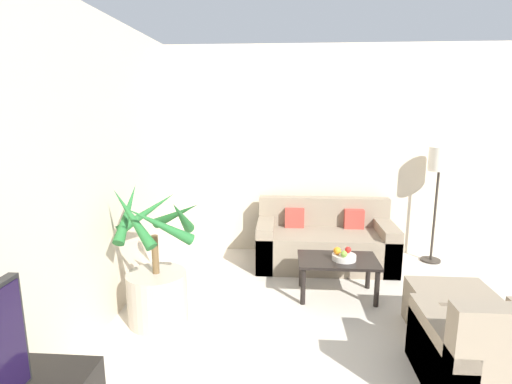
% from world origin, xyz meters
% --- Properties ---
extents(wall_back, '(8.09, 0.06, 2.70)m').
position_xyz_m(wall_back, '(0.00, 6.57, 1.35)').
color(wall_back, beige).
rests_on(wall_back, ground_plane).
extents(potted_palm, '(0.83, 0.84, 1.27)m').
position_xyz_m(potted_palm, '(-2.82, 4.59, 0.40)').
color(potted_palm, '#ADA393').
rests_on(potted_palm, ground_plane).
extents(sofa_loveseat, '(1.65, 0.79, 0.79)m').
position_xyz_m(sofa_loveseat, '(-1.19, 6.07, 0.28)').
color(sofa_loveseat, gray).
rests_on(sofa_loveseat, ground_plane).
extents(floor_lamp, '(0.26, 0.26, 1.46)m').
position_xyz_m(floor_lamp, '(0.18, 6.27, 1.20)').
color(floor_lamp, '#2D2823').
rests_on(floor_lamp, ground_plane).
extents(coffee_table, '(0.80, 0.50, 0.40)m').
position_xyz_m(coffee_table, '(-1.14, 5.21, 0.34)').
color(coffee_table, black).
rests_on(coffee_table, ground_plane).
extents(fruit_bowl, '(0.24, 0.24, 0.06)m').
position_xyz_m(fruit_bowl, '(-1.08, 5.19, 0.43)').
color(fruit_bowl, beige).
rests_on(fruit_bowl, coffee_table).
extents(apple_red, '(0.06, 0.06, 0.06)m').
position_xyz_m(apple_red, '(-1.03, 5.24, 0.49)').
color(apple_red, red).
rests_on(apple_red, fruit_bowl).
extents(apple_green, '(0.07, 0.07, 0.07)m').
position_xyz_m(apple_green, '(-1.09, 5.11, 0.49)').
color(apple_green, olive).
rests_on(apple_green, fruit_bowl).
extents(orange_fruit, '(0.08, 0.08, 0.08)m').
position_xyz_m(orange_fruit, '(-1.15, 5.19, 0.50)').
color(orange_fruit, orange).
rests_on(orange_fruit, fruit_bowl).
extents(armchair, '(0.88, 0.83, 0.79)m').
position_xyz_m(armchair, '(-0.28, 3.80, 0.26)').
color(armchair, gray).
rests_on(armchair, ground_plane).
extents(ottoman, '(0.66, 0.52, 0.39)m').
position_xyz_m(ottoman, '(-0.25, 4.59, 0.20)').
color(ottoman, gray).
rests_on(ottoman, ground_plane).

